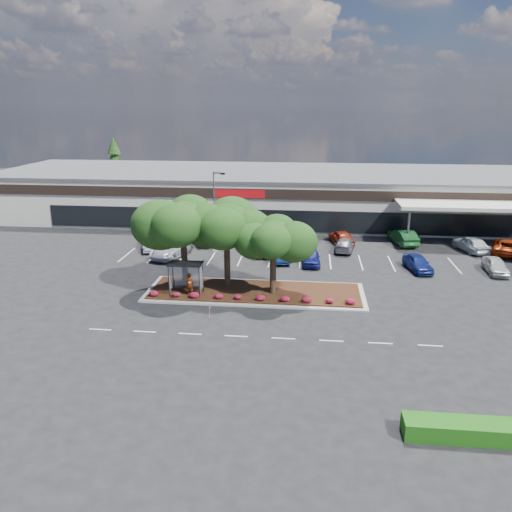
# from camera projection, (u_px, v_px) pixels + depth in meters

# --- Properties ---
(ground) EXTENTS (160.00, 160.00, 0.00)m
(ground) POSITION_uv_depth(u_px,v_px,m) (276.00, 314.00, 37.37)
(ground) COLOR black
(ground) RESTS_ON ground
(retail_store) EXTENTS (80.40, 25.20, 6.25)m
(retail_store) POSITION_uv_depth(u_px,v_px,m) (294.00, 194.00, 68.65)
(retail_store) COLOR beige
(retail_store) RESTS_ON ground
(landscape_island) EXTENTS (18.00, 6.00, 0.26)m
(landscape_island) POSITION_uv_depth(u_px,v_px,m) (255.00, 292.00, 41.34)
(landscape_island) COLOR #AAA9A4
(landscape_island) RESTS_ON ground
(lane_markings) EXTENTS (33.12, 20.06, 0.01)m
(lane_markings) POSITION_uv_depth(u_px,v_px,m) (282.00, 270.00, 47.29)
(lane_markings) COLOR silver
(lane_markings) RESTS_ON ground
(shrub_row) EXTENTS (17.00, 0.80, 0.50)m
(shrub_row) POSITION_uv_depth(u_px,v_px,m) (252.00, 297.00, 39.23)
(shrub_row) COLOR maroon
(shrub_row) RESTS_ON landscape_island
(bus_shelter) EXTENTS (2.75, 1.55, 2.59)m
(bus_shelter) POSITION_uv_depth(u_px,v_px,m) (186.00, 269.00, 40.27)
(bus_shelter) COLOR black
(bus_shelter) RESTS_ON landscape_island
(island_tree_west) EXTENTS (7.20, 7.20, 7.89)m
(island_tree_west) POSITION_uv_depth(u_px,v_px,m) (184.00, 241.00, 41.23)
(island_tree_west) COLOR #15330D
(island_tree_west) RESTS_ON landscape_island
(island_tree_mid) EXTENTS (6.60, 6.60, 7.32)m
(island_tree_mid) POSITION_uv_depth(u_px,v_px,m) (227.00, 243.00, 41.62)
(island_tree_mid) COLOR #15330D
(island_tree_mid) RESTS_ON landscape_island
(island_tree_east) EXTENTS (5.80, 5.80, 6.50)m
(island_tree_east) POSITION_uv_depth(u_px,v_px,m) (273.00, 255.00, 39.90)
(island_tree_east) COLOR #15330D
(island_tree_east) RESTS_ON landscape_island
(hedge_south_east) EXTENTS (6.00, 1.30, 0.90)m
(hedge_south_east) POSITION_uv_depth(u_px,v_px,m) (468.00, 430.00, 23.38)
(hedge_south_east) COLOR #1C550E
(hedge_south_east) RESTS_ON ground
(conifer_north_west) EXTENTS (4.40, 4.40, 10.00)m
(conifer_north_west) POSITION_uv_depth(u_px,v_px,m) (115.00, 167.00, 82.69)
(conifer_north_west) COLOR #15330D
(conifer_north_west) RESTS_ON ground
(person_waiting) EXTENTS (0.74, 0.56, 1.84)m
(person_waiting) POSITION_uv_depth(u_px,v_px,m) (189.00, 284.00, 40.15)
(person_waiting) COLOR #594C47
(person_waiting) RESTS_ON landscape_island
(light_pole) EXTENTS (1.43, 0.56, 8.50)m
(light_pole) POSITION_uv_depth(u_px,v_px,m) (216.00, 217.00, 51.88)
(light_pole) COLOR #AAA9A4
(light_pole) RESTS_ON ground
(survey_stake) EXTENTS (0.07, 0.14, 0.95)m
(survey_stake) POSITION_uv_depth(u_px,v_px,m) (210.00, 311.00, 36.43)
(survey_stake) COLOR tan
(survey_stake) RESTS_ON ground
(car_0) EXTENTS (2.93, 4.93, 1.54)m
(car_0) POSITION_uv_depth(u_px,v_px,m) (151.00, 242.00, 53.66)
(car_0) COLOR #9EA5A9
(car_0) RESTS_ON ground
(car_1) EXTENTS (3.98, 6.06, 1.55)m
(car_1) POSITION_uv_depth(u_px,v_px,m) (171.00, 249.00, 51.08)
(car_1) COLOR #B1B3BE
(car_1) RESTS_ON ground
(car_2) EXTENTS (2.91, 5.25, 1.69)m
(car_2) POSITION_uv_depth(u_px,v_px,m) (258.00, 246.00, 52.17)
(car_2) COLOR maroon
(car_2) RESTS_ON ground
(car_3) EXTENTS (2.53, 5.22, 1.65)m
(car_3) POSITION_uv_depth(u_px,v_px,m) (280.00, 252.00, 50.02)
(car_3) COLOR navy
(car_3) RESTS_ON ground
(car_4) EXTENTS (3.67, 6.23, 1.63)m
(car_4) POSITION_uv_depth(u_px,v_px,m) (288.00, 247.00, 51.74)
(car_4) COLOR black
(car_4) RESTS_ON ground
(car_5) EXTENTS (1.99, 4.47, 1.49)m
(car_5) POSITION_uv_depth(u_px,v_px,m) (311.00, 257.00, 48.73)
(car_5) COLOR navy
(car_5) RESTS_ON ground
(car_6) EXTENTS (2.59, 4.62, 1.49)m
(car_6) POSITION_uv_depth(u_px,v_px,m) (418.00, 263.00, 46.85)
(car_6) COLOR navy
(car_6) RESTS_ON ground
(car_8) EXTENTS (1.84, 4.25, 1.43)m
(car_8) POSITION_uv_depth(u_px,v_px,m) (496.00, 266.00, 46.17)
(car_8) COLOR #B7B7B7
(car_8) RESTS_ON ground
(car_9) EXTENTS (3.00, 4.77, 1.48)m
(car_9) POSITION_uv_depth(u_px,v_px,m) (204.00, 238.00, 55.67)
(car_9) COLOR white
(car_9) RESTS_ON ground
(car_11) EXTENTS (1.79, 4.95, 1.62)m
(car_11) POSITION_uv_depth(u_px,v_px,m) (239.00, 230.00, 58.51)
(car_11) COLOR navy
(car_11) RESTS_ON ground
(car_12) EXTENTS (2.09, 5.06, 1.71)m
(car_12) POSITION_uv_depth(u_px,v_px,m) (289.00, 235.00, 56.39)
(car_12) COLOR black
(car_12) RESTS_ON ground
(car_13) EXTENTS (2.71, 4.90, 1.35)m
(car_13) POSITION_uv_depth(u_px,v_px,m) (345.00, 244.00, 53.21)
(car_13) COLOR slate
(car_13) RESTS_ON ground
(car_14) EXTENTS (3.01, 5.03, 1.60)m
(car_14) POSITION_uv_depth(u_px,v_px,m) (341.00, 237.00, 55.56)
(car_14) COLOR maroon
(car_14) RESTS_ON ground
(car_15) EXTENTS (2.88, 5.48, 1.72)m
(car_15) POSITION_uv_depth(u_px,v_px,m) (403.00, 237.00, 55.57)
(car_15) COLOR #174F21
(car_15) RESTS_ON ground
(car_16) EXTENTS (3.28, 5.19, 1.64)m
(car_16) POSITION_uv_depth(u_px,v_px,m) (471.00, 244.00, 52.91)
(car_16) COLOR silver
(car_16) RESTS_ON ground
(car_17) EXTENTS (4.60, 6.35, 1.60)m
(car_17) POSITION_uv_depth(u_px,v_px,m) (507.00, 246.00, 52.02)
(car_17) COLOR #922B0B
(car_17) RESTS_ON ground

